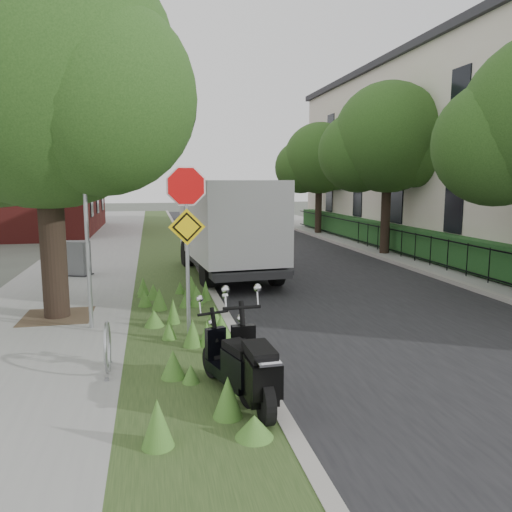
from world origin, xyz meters
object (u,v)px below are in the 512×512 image
at_px(sign_assembly, 187,218).
at_px(box_truck, 229,224).
at_px(scooter_far, 235,369).
at_px(scooter_near, 256,376).
at_px(utility_cabinet, 77,259).

relative_size(sign_assembly, box_truck, 0.56).
bearing_deg(scooter_far, scooter_near, -64.52).
height_order(scooter_near, utility_cabinet, utility_cabinet).
distance_m(scooter_near, scooter_far, 0.46).
relative_size(sign_assembly, utility_cabinet, 3.11).
bearing_deg(utility_cabinet, sign_assembly, -68.03).
distance_m(scooter_far, box_truck, 8.84).
xyz_separation_m(sign_assembly, scooter_near, (0.62, -2.83, -1.79)).
height_order(scooter_far, utility_cabinet, utility_cabinet).
relative_size(scooter_far, utility_cabinet, 1.49).
distance_m(scooter_far, utility_cabinet, 9.95).
height_order(box_truck, utility_cabinet, box_truck).
bearing_deg(scooter_far, sign_assembly, 100.01).
distance_m(sign_assembly, box_truck, 6.51).
height_order(scooter_near, scooter_far, scooter_near).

